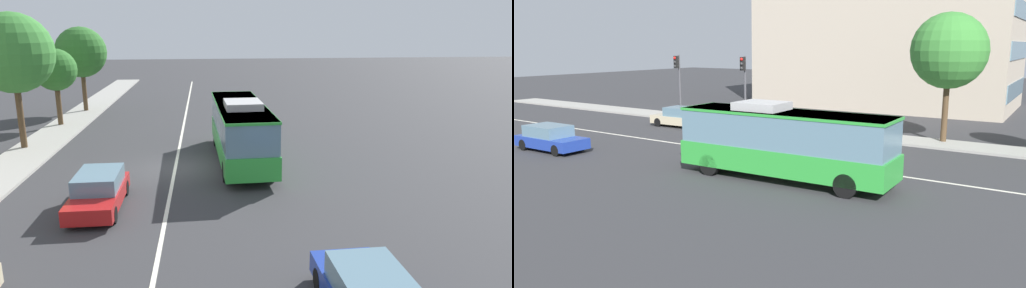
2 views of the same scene
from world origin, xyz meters
The scene contains 11 objects.
ground_plane centered at (0.00, 0.00, 0.00)m, with size 160.00×160.00×0.00m, color #333335.
sidewalk_kerb centered at (0.00, 8.42, 0.07)m, with size 80.00×2.84×0.14m, color #9E9B93.
lane_centre_line centered at (0.00, 0.00, 0.01)m, with size 76.00×0.16×0.01m, color silver.
transit_bus centered at (0.96, -3.47, 1.81)m, with size 10.09×2.89×3.46m.
sedan_blue centered at (-13.60, -5.49, 0.72)m, with size 4.54×1.91×1.46m.
sedan_red centered at (-5.17, 2.70, 0.72)m, with size 4.52×1.86×1.46m.
sedan_beige centered at (-13.22, 4.90, 0.72)m, with size 4.57×1.97×1.46m.
traffic_light_near_corner centered at (-15.74, 7.33, 3.56)m, with size 0.34×0.62×5.20m.
traffic_light_mid_block centered at (-9.15, 7.24, 3.56)m, with size 0.33×0.62×5.20m.
street_tree_kerbside_left centered at (4.71, 9.10, 5.62)m, with size 4.55×4.55×7.92m.
office_block_background centered at (-5.49, 26.56, 8.50)m, with size 23.99×14.46×17.00m.
Camera 2 is at (12.37, -21.92, 5.98)m, focal length 34.86 mm.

